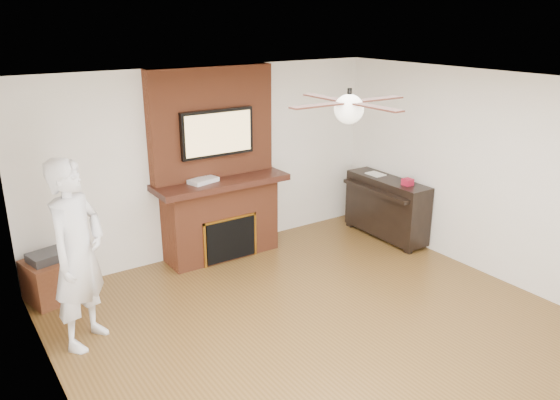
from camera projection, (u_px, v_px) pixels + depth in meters
room_shell at (344, 224)px, 5.09m from camera, size 5.36×5.86×2.86m
fireplace at (218, 184)px, 7.17m from camera, size 1.78×0.64×2.50m
tv at (218, 133)px, 6.92m from camera, size 1.00×0.08×0.60m
ceiling_fan at (349, 108)px, 4.74m from camera, size 1.21×1.21×0.31m
person at (78, 254)px, 5.17m from camera, size 0.83×0.80×1.89m
side_table at (51, 278)px, 6.19m from camera, size 0.61×0.61×0.58m
piano at (386, 206)px, 7.89m from camera, size 0.52×1.36×0.98m
cable_box at (203, 181)px, 6.93m from camera, size 0.41×0.30×0.05m
candle_orange at (219, 257)px, 7.23m from camera, size 0.07×0.07×0.11m
candle_green at (226, 255)px, 7.33m from camera, size 0.07×0.07×0.09m
candle_cream at (235, 254)px, 7.32m from camera, size 0.08×0.08×0.12m
candle_blue at (236, 255)px, 7.34m from camera, size 0.06×0.06×0.07m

